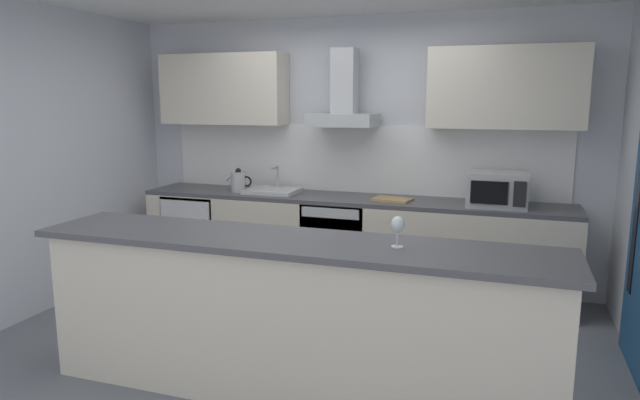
{
  "coord_description": "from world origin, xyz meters",
  "views": [
    {
      "loc": [
        1.44,
        -3.67,
        1.82
      ],
      "look_at": [
        0.07,
        0.37,
        1.05
      ],
      "focal_mm": 31.62,
      "sensor_mm": 36.0,
      "label": 1
    }
  ],
  "objects_px": {
    "range_hood": "(344,102)",
    "chopping_board": "(392,199)",
    "microwave": "(497,190)",
    "refrigerator": "(201,234)",
    "sink": "(273,190)",
    "kettle": "(239,181)",
    "wine_glass": "(398,226)",
    "oven": "(339,242)"
  },
  "relations": [
    {
      "from": "range_hood",
      "to": "wine_glass",
      "type": "distance_m",
      "value": 2.42
    },
    {
      "from": "oven",
      "to": "microwave",
      "type": "xyz_separation_m",
      "value": [
        1.42,
        -0.03,
        0.59
      ]
    },
    {
      "from": "kettle",
      "to": "range_hood",
      "type": "distance_m",
      "value": 1.31
    },
    {
      "from": "refrigerator",
      "to": "kettle",
      "type": "relative_size",
      "value": 2.94
    },
    {
      "from": "range_hood",
      "to": "chopping_board",
      "type": "height_order",
      "value": "range_hood"
    },
    {
      "from": "kettle",
      "to": "chopping_board",
      "type": "bearing_deg",
      "value": 0.37
    },
    {
      "from": "kettle",
      "to": "range_hood",
      "type": "xyz_separation_m",
      "value": [
        1.04,
        0.16,
        0.78
      ]
    },
    {
      "from": "range_hood",
      "to": "oven",
      "type": "bearing_deg",
      "value": -90.0
    },
    {
      "from": "microwave",
      "to": "chopping_board",
      "type": "bearing_deg",
      "value": 179.74
    },
    {
      "from": "refrigerator",
      "to": "oven",
      "type": "bearing_deg",
      "value": 0.1
    },
    {
      "from": "oven",
      "to": "sink",
      "type": "bearing_deg",
      "value": 179.09
    },
    {
      "from": "kettle",
      "to": "chopping_board",
      "type": "relative_size",
      "value": 0.85
    },
    {
      "from": "sink",
      "to": "kettle",
      "type": "height_order",
      "value": "sink"
    },
    {
      "from": "refrigerator",
      "to": "kettle",
      "type": "xyz_separation_m",
      "value": [
        0.48,
        -0.03,
        0.58
      ]
    },
    {
      "from": "microwave",
      "to": "wine_glass",
      "type": "height_order",
      "value": "microwave"
    },
    {
      "from": "microwave",
      "to": "chopping_board",
      "type": "relative_size",
      "value": 1.47
    },
    {
      "from": "oven",
      "to": "wine_glass",
      "type": "xyz_separation_m",
      "value": [
        0.94,
        -1.99,
        0.66
      ]
    },
    {
      "from": "microwave",
      "to": "chopping_board",
      "type": "xyz_separation_m",
      "value": [
        -0.91,
        0.0,
        -0.14
      ]
    },
    {
      "from": "microwave",
      "to": "oven",
      "type": "bearing_deg",
      "value": 178.88
    },
    {
      "from": "range_hood",
      "to": "chopping_board",
      "type": "bearing_deg",
      "value": -16.56
    },
    {
      "from": "oven",
      "to": "microwave",
      "type": "distance_m",
      "value": 1.54
    },
    {
      "from": "refrigerator",
      "to": "wine_glass",
      "type": "height_order",
      "value": "wine_glass"
    },
    {
      "from": "refrigerator",
      "to": "range_hood",
      "type": "height_order",
      "value": "range_hood"
    },
    {
      "from": "oven",
      "to": "chopping_board",
      "type": "height_order",
      "value": "chopping_board"
    },
    {
      "from": "sink",
      "to": "kettle",
      "type": "distance_m",
      "value": 0.36
    },
    {
      "from": "microwave",
      "to": "wine_glass",
      "type": "relative_size",
      "value": 2.81
    },
    {
      "from": "sink",
      "to": "microwave",
      "type": "bearing_deg",
      "value": -1.05
    },
    {
      "from": "sink",
      "to": "wine_glass",
      "type": "distance_m",
      "value": 2.59
    },
    {
      "from": "refrigerator",
      "to": "microwave",
      "type": "bearing_deg",
      "value": -0.49
    },
    {
      "from": "microwave",
      "to": "range_hood",
      "type": "bearing_deg",
      "value": 173.69
    },
    {
      "from": "oven",
      "to": "refrigerator",
      "type": "height_order",
      "value": "oven"
    },
    {
      "from": "microwave",
      "to": "kettle",
      "type": "height_order",
      "value": "microwave"
    },
    {
      "from": "wine_glass",
      "to": "chopping_board",
      "type": "height_order",
      "value": "wine_glass"
    },
    {
      "from": "refrigerator",
      "to": "sink",
      "type": "distance_m",
      "value": 0.97
    },
    {
      "from": "chopping_board",
      "to": "microwave",
      "type": "bearing_deg",
      "value": -0.26
    },
    {
      "from": "wine_glass",
      "to": "oven",
      "type": "bearing_deg",
      "value": 115.3
    },
    {
      "from": "range_hood",
      "to": "wine_glass",
      "type": "bearing_deg",
      "value": -66.07
    },
    {
      "from": "refrigerator",
      "to": "range_hood",
      "type": "relative_size",
      "value": 1.18
    },
    {
      "from": "wine_glass",
      "to": "microwave",
      "type": "bearing_deg",
      "value": 76.21
    },
    {
      "from": "oven",
      "to": "chopping_board",
      "type": "bearing_deg",
      "value": -2.63
    },
    {
      "from": "oven",
      "to": "refrigerator",
      "type": "distance_m",
      "value": 1.51
    },
    {
      "from": "chopping_board",
      "to": "range_hood",
      "type": "bearing_deg",
      "value": 163.44
    }
  ]
}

